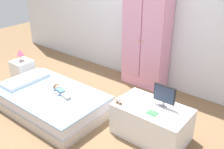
% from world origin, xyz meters
% --- Properties ---
extents(ground_plane, '(10.00, 10.00, 0.02)m').
position_xyz_m(ground_plane, '(0.00, 0.00, -0.01)').
color(ground_plane, brown).
extents(back_wall, '(6.40, 0.05, 2.70)m').
position_xyz_m(back_wall, '(0.00, 1.57, 1.35)').
color(back_wall, silver).
rests_on(back_wall, ground_plane).
extents(bed, '(1.55, 0.96, 0.29)m').
position_xyz_m(bed, '(-0.43, -0.12, 0.14)').
color(bed, beige).
rests_on(bed, ground_plane).
extents(pillow, '(0.32, 0.69, 0.05)m').
position_xyz_m(pillow, '(-1.01, -0.12, 0.32)').
color(pillow, white).
rests_on(pillow, bed).
extents(doll, '(0.39, 0.16, 0.10)m').
position_xyz_m(doll, '(-0.35, -0.03, 0.33)').
color(doll, '#4C84C6').
rests_on(doll, bed).
extents(nightstand, '(0.30, 0.30, 0.42)m').
position_xyz_m(nightstand, '(-1.46, 0.13, 0.21)').
color(nightstand, white).
rests_on(nightstand, ground_plane).
extents(table_lamp, '(0.12, 0.12, 0.21)m').
position_xyz_m(table_lamp, '(-1.46, 0.13, 0.56)').
color(table_lamp, '#B7B2AD').
rests_on(table_lamp, nightstand).
extents(wardrobe, '(0.75, 0.32, 1.62)m').
position_xyz_m(wardrobe, '(0.16, 1.38, 0.81)').
color(wardrobe, '#E599BC').
rests_on(wardrobe, ground_plane).
extents(tv_stand, '(0.88, 0.54, 0.42)m').
position_xyz_m(tv_stand, '(0.97, 0.28, 0.21)').
color(tv_stand, white).
rests_on(tv_stand, ground_plane).
extents(tv_monitor, '(0.27, 0.10, 0.27)m').
position_xyz_m(tv_monitor, '(1.06, 0.37, 0.57)').
color(tv_monitor, '#99999E').
rests_on(tv_monitor, tv_stand).
extents(rocking_horse_toy, '(0.10, 0.04, 0.12)m').
position_xyz_m(rocking_horse_toy, '(0.61, 0.09, 0.47)').
color(rocking_horse_toy, '#8E6642').
rests_on(rocking_horse_toy, tv_stand).
extents(book_green, '(0.11, 0.09, 0.01)m').
position_xyz_m(book_green, '(1.03, 0.16, 0.43)').
color(book_green, '#429E51').
rests_on(book_green, tv_stand).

